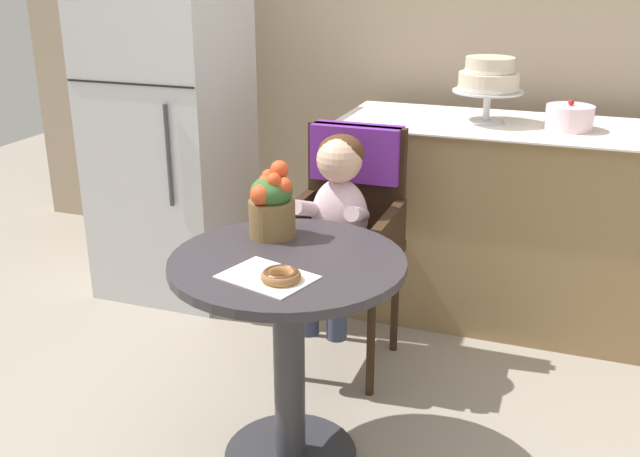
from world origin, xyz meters
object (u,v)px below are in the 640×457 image
at_px(donut_front, 281,275).
at_px(cafe_table, 288,321).
at_px(wicker_chair, 349,208).
at_px(round_layer_cake, 569,118).
at_px(flower_vase, 272,203).
at_px(refrigerator, 169,119).
at_px(seated_child, 337,211).
at_px(tiered_cake_stand, 489,79).

bearing_deg(donut_front, cafe_table, 106.06).
height_order(wicker_chair, round_layer_cake, round_layer_cake).
height_order(wicker_chair, flower_vase, flower_vase).
xyz_separation_m(donut_front, flower_vase, (-0.16, 0.32, 0.09)).
relative_size(round_layer_cake, refrigerator, 0.11).
height_order(seated_child, donut_front, seated_child).
bearing_deg(tiered_cake_stand, flower_vase, -114.17).
bearing_deg(seated_child, cafe_table, -86.27).
bearing_deg(donut_front, seated_child, 96.48).
xyz_separation_m(cafe_table, flower_vase, (-0.12, 0.16, 0.32)).
height_order(donut_front, round_layer_cake, round_layer_cake).
height_order(donut_front, refrigerator, refrigerator).
bearing_deg(round_layer_cake, cafe_table, -120.00).
distance_m(donut_front, tiered_cake_stand, 1.54).
relative_size(cafe_table, tiered_cake_stand, 2.40).
height_order(tiered_cake_stand, round_layer_cake, tiered_cake_stand).
bearing_deg(donut_front, round_layer_cake, 64.31).
bearing_deg(flower_vase, refrigerator, 134.77).
bearing_deg(refrigerator, round_layer_cake, 5.56).
distance_m(donut_front, flower_vase, 0.37).
relative_size(donut_front, tiered_cake_stand, 0.38).
height_order(tiered_cake_stand, refrigerator, refrigerator).
bearing_deg(refrigerator, wicker_chair, -20.05).
height_order(wicker_chair, seated_child, seated_child).
distance_m(seated_child, refrigerator, 1.15).
distance_m(tiered_cake_stand, round_layer_cake, 0.37).
height_order(donut_front, tiered_cake_stand, tiered_cake_stand).
relative_size(donut_front, round_layer_cake, 0.59).
bearing_deg(tiered_cake_stand, donut_front, -103.42).
height_order(cafe_table, refrigerator, refrigerator).
bearing_deg(wicker_chair, refrigerator, 153.70).
bearing_deg(cafe_table, donut_front, -73.94).
relative_size(wicker_chair, donut_front, 8.32).
bearing_deg(flower_vase, round_layer_cake, 52.55).
distance_m(donut_front, round_layer_cake, 1.60).
bearing_deg(round_layer_cake, refrigerator, -174.44).
bearing_deg(wicker_chair, flower_vase, -104.25).
height_order(cafe_table, flower_vase, flower_vase).
distance_m(donut_front, refrigerator, 1.67).
relative_size(seated_child, tiered_cake_stand, 2.42).
distance_m(wicker_chair, round_layer_cake, 0.99).
height_order(cafe_table, round_layer_cake, round_layer_cake).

